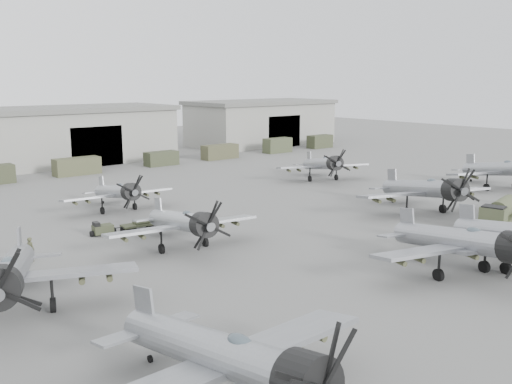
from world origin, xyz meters
TOP-DOWN VIEW (x-y plane):
  - ground at (0.00, 0.00)m, footprint 220.00×220.00m
  - hangar_center at (0.00, 61.96)m, footprint 29.00×14.80m
  - hangar_right at (38.00, 61.96)m, footprint 29.00×14.80m
  - support_truck_3 at (-5.41, 50.00)m, footprint 6.26×2.20m
  - support_truck_4 at (7.89, 50.00)m, footprint 5.03×2.20m
  - support_truck_5 at (18.93, 50.00)m, footprint 6.21×2.20m
  - support_truck_6 at (31.66, 50.00)m, footprint 5.26×2.20m
  - support_truck_7 at (42.52, 50.00)m, footprint 5.03×2.20m
  - aircraft_near_0 at (-24.07, -8.86)m, footprint 13.84×12.45m
  - aircraft_near_1 at (-2.29, -6.11)m, footprint 13.36×12.03m
  - aircraft_mid_0 at (-27.46, 6.44)m, footprint 13.60×12.31m
  - aircraft_mid_1 at (-13.27, 10.96)m, footprint 12.21×10.99m
  - aircraft_mid_2 at (11.07, 5.71)m, footprint 13.64×12.32m
  - aircraft_mid_3 at (28.85, 7.15)m, footprint 13.29×12.04m
  - aircraft_far_0 at (-11.23, 25.93)m, footprint 11.15×10.04m
  - aircraft_far_1 at (17.03, 24.95)m, footprint 11.82×10.72m
  - fuel_tanker at (12.29, -1.13)m, footprint 6.64×3.86m
  - tug_trailer at (-14.87, 18.97)m, footprint 6.09×1.67m
  - ground_crew at (-23.29, 15.81)m, footprint 0.66×0.78m

SIDE VIEW (x-z plane):
  - ground at x=0.00m, z-range 0.00..0.00m
  - tug_trailer at x=-14.87m, z-range -0.15..1.06m
  - ground_crew at x=-23.29m, z-range 0.00..1.80m
  - support_truck_4 at x=7.89m, z-range 0.00..2.12m
  - support_truck_3 at x=-5.41m, z-range 0.00..2.35m
  - support_truck_5 at x=18.93m, z-range 0.00..2.35m
  - support_truck_7 at x=42.52m, z-range 0.00..2.42m
  - support_truck_6 at x=31.66m, z-range 0.00..2.58m
  - fuel_tanker at x=12.29m, z-range 0.18..2.63m
  - aircraft_far_0 at x=-11.23m, z-range -0.20..4.24m
  - aircraft_mid_1 at x=-13.27m, z-range -0.22..4.63m
  - aircraft_far_1 at x=17.03m, z-range -0.22..4.63m
  - aircraft_near_1 at x=-2.29m, z-range -0.24..5.09m
  - aircraft_mid_3 at x=28.85m, z-range -0.25..5.18m
  - aircraft_mid_2 at x=11.07m, z-range -0.25..5.27m
  - aircraft_mid_0 at x=-27.46m, z-range -0.25..5.28m
  - aircraft_near_0 at x=-24.07m, z-range -0.25..5.31m
  - hangar_center at x=0.00m, z-range 0.02..8.72m
  - hangar_right at x=38.00m, z-range 0.02..8.72m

